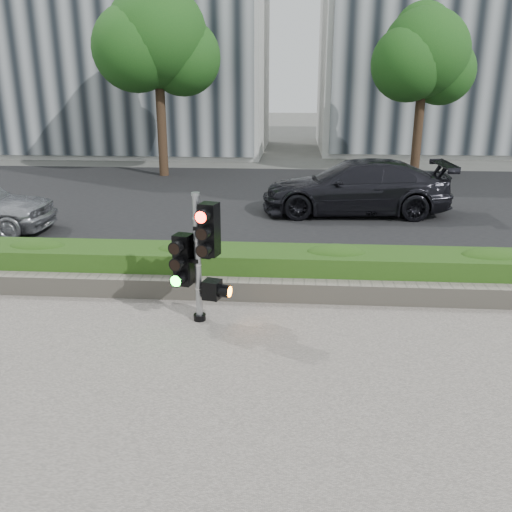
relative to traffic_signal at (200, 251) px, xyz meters
name	(u,v)px	position (x,y,z in m)	size (l,w,h in m)	color
ground	(238,353)	(0.67, -0.99, -1.15)	(120.00, 120.00, 0.00)	#51514C
sidewalk	(210,476)	(0.67, -3.49, -1.14)	(16.00, 11.00, 0.03)	#9E9389
road	(271,201)	(0.67, 9.01, -1.14)	(60.00, 13.00, 0.02)	black
curb	(255,273)	(0.67, 2.16, -1.09)	(60.00, 0.25, 0.12)	gray
stone_wall	(249,289)	(0.67, 0.91, -0.95)	(12.00, 0.32, 0.34)	gray
hedge	(252,268)	(0.67, 1.56, -0.78)	(12.00, 1.00, 0.68)	#477B26
building_left	(109,1)	(-8.33, 22.01, 6.35)	(16.00, 9.00, 15.00)	#B7B7B2
building_right	(493,33)	(11.67, 24.01, 4.85)	(18.00, 10.00, 12.00)	#B7B7B2
tree_left	(157,40)	(-3.85, 13.57, 3.89)	(4.61, 4.03, 7.34)	black
tree_right	(424,57)	(6.15, 14.56, 3.33)	(4.10, 3.58, 6.53)	black
traffic_signal	(200,251)	(0.00, 0.00, 0.00)	(0.74, 0.60, 2.03)	black
car_dark	(355,187)	(3.08, 7.49, -0.38)	(2.11, 5.19, 1.51)	black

